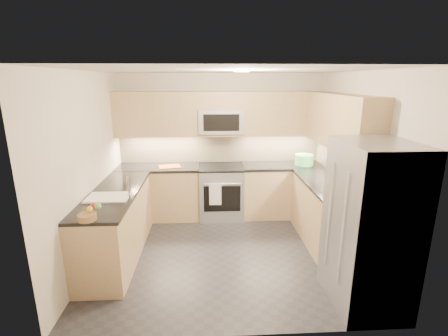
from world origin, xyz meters
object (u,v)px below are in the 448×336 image
gas_range (221,192)px  utensil_bowl (304,160)px  microwave (221,121)px  fruit_basket (87,217)px  refrigerator (370,226)px  cutting_board (170,166)px

gas_range → utensil_bowl: bearing=-0.2°
microwave → fruit_basket: size_ratio=3.91×
refrigerator → cutting_board: (-2.34, 2.40, 0.05)m
microwave → fruit_basket: (-1.52, -2.32, -0.72)m
gas_range → refrigerator: (1.45, -2.43, 0.45)m
gas_range → cutting_board: 1.02m
microwave → utensil_bowl: (1.46, -0.13, -0.67)m
microwave → utensil_bowl: 1.61m
microwave → fruit_basket: microwave is taller
gas_range → microwave: bearing=90.0°
gas_range → utensil_bowl: (1.46, -0.01, 0.58)m
microwave → utensil_bowl: microwave is taller
microwave → refrigerator: 3.04m
microwave → fruit_basket: bearing=-123.3°
gas_range → utensil_bowl: utensil_bowl is taller
utensil_bowl → fruit_basket: utensil_bowl is taller
gas_range → refrigerator: 2.86m
gas_range → refrigerator: bearing=-59.1°
refrigerator → utensil_bowl: 2.42m
microwave → refrigerator: (1.45, -2.55, -0.80)m
cutting_board → utensil_bowl: bearing=0.4°
microwave → cutting_board: bearing=-170.6°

